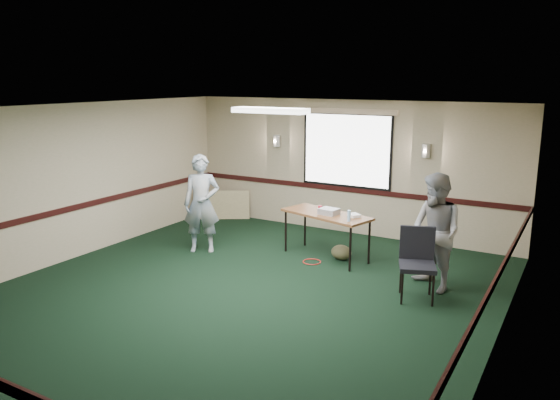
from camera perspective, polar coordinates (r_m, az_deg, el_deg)
The scene contains 13 objects.
ground at distance 8.08m, azimuth -4.67°, elevation -10.12°, with size 8.00×8.00×0.00m, color black.
room_shell at distance 9.40m, azimuth 2.51°, elevation 3.22°, with size 8.00×8.02×8.00m.
folding_table at distance 9.56m, azimuth 4.86°, elevation -1.73°, with size 1.73×1.06×0.81m.
projector at distance 9.47m, azimuth 5.13°, elevation -1.19°, with size 0.31×0.26×0.10m, color #97989F.
game_console at distance 9.36m, azimuth 7.75°, elevation -1.60°, with size 0.20×0.16×0.05m, color white.
red_cup at distance 9.63m, azimuth 4.21°, elevation -0.91°, with size 0.07×0.07×0.11m, color red.
water_bottle at distance 9.04m, azimuth 7.22°, elevation -1.65°, with size 0.06×0.06×0.19m, color #9ACEFC.
duffel_bag at distance 9.65m, azimuth 6.43°, elevation -5.46°, with size 0.37×0.28×0.26m, color #4C442B.
cable_coil at distance 9.51m, azimuth 3.35°, elevation -6.46°, with size 0.32×0.32×0.02m, color red.
folded_table at distance 12.35m, azimuth -6.10°, elevation -0.52°, with size 1.24×0.05×0.64m, color #99885E.
conference_chair at distance 8.11m, azimuth 14.15°, elevation -5.83°, with size 0.65×0.66×1.03m.
person_left at distance 9.97m, azimuth -8.19°, elevation -0.37°, with size 0.65×0.43×1.79m, color #3F618B.
person_right at distance 8.39m, azimuth 15.91°, elevation -3.30°, with size 0.86×0.67×1.77m, color #758FB6.
Camera 1 is at (4.26, -6.11, 3.13)m, focal length 35.00 mm.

